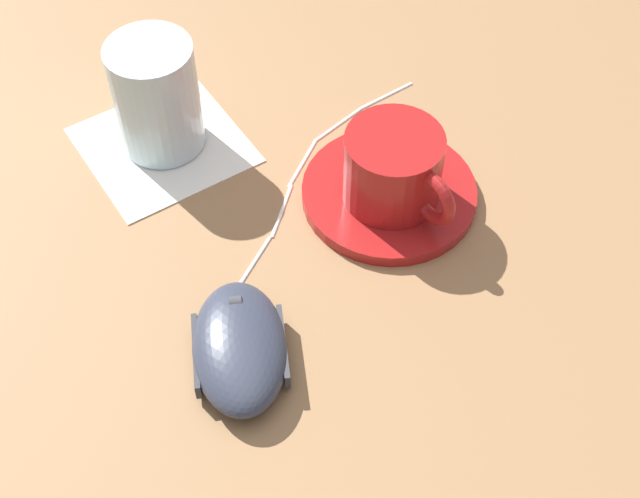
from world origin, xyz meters
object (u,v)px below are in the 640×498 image
drinking_glass (156,97)px  computer_mouse (240,347)px  saucer (389,193)px  coffee_cup (395,169)px

drinking_glass → computer_mouse: bearing=89.1°
saucer → coffee_cup: size_ratio=1.36×
saucer → coffee_cup: 0.04m
coffee_cup → computer_mouse: size_ratio=0.85×
saucer → computer_mouse: 0.19m
coffee_cup → computer_mouse: 0.19m
computer_mouse → drinking_glass: 0.23m
saucer → coffee_cup: coffee_cup is taller
coffee_cup → computer_mouse: (0.16, 0.10, -0.03)m
coffee_cup → computer_mouse: coffee_cup is taller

